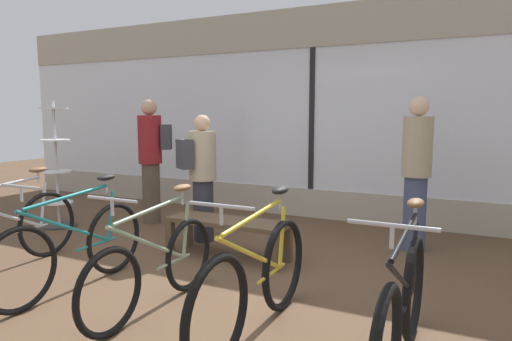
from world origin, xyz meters
The scene contains 12 objects.
ground_plane centered at (0.00, 0.00, 0.00)m, with size 24.00×24.00×0.00m, color brown.
shop_back_wall centered at (0.00, 3.33, 1.64)m, with size 12.00×0.08×3.20m.
bicycle_far_left centered at (-2.00, -0.40, 0.41)m, with size 0.46×1.82×1.05m.
bicycle_left centered at (-0.93, -0.46, 0.40)m, with size 0.46×1.78×1.04m.
bicycle_center centered at (0.01, -0.47, 0.37)m, with size 0.46×1.65×1.01m.
bicycle_right centered at (0.94, -0.49, 0.41)m, with size 0.46×1.80×1.06m.
bicycle_far_right centered at (1.97, -0.53, 0.40)m, with size 0.46×1.78×1.06m.
accessory_rack centered at (-3.03, 1.15, 0.73)m, with size 0.48×0.48×1.79m.
display_bench centered at (-0.15, 0.99, 0.36)m, with size 1.40×0.44×0.44m.
customer_near_rack centered at (1.68, 2.22, 0.96)m, with size 0.35×0.35×1.81m.
customer_by_window centered at (-0.79, 1.45, 0.86)m, with size 0.50×0.56×1.60m.
customer_mid_floor centered at (-1.99, 1.95, 0.98)m, with size 0.56×0.49×1.82m.
Camera 1 is at (2.36, -3.33, 1.61)m, focal length 32.00 mm.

